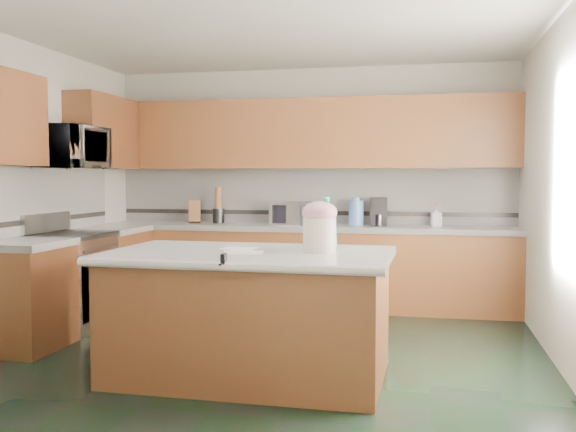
% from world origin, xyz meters
% --- Properties ---
extents(floor, '(4.60, 4.60, 0.00)m').
position_xyz_m(floor, '(0.00, 0.00, 0.00)').
color(floor, black).
rests_on(floor, ground).
extents(ceiling, '(4.60, 4.60, 0.00)m').
position_xyz_m(ceiling, '(0.00, 0.00, 2.70)').
color(ceiling, white).
rests_on(ceiling, ground).
extents(wall_back, '(4.60, 0.04, 2.70)m').
position_xyz_m(wall_back, '(0.00, 2.32, 1.35)').
color(wall_back, silver).
rests_on(wall_back, ground).
extents(wall_front, '(4.60, 0.04, 2.70)m').
position_xyz_m(wall_front, '(0.00, -2.32, 1.35)').
color(wall_front, silver).
rests_on(wall_front, ground).
extents(wall_left, '(0.04, 4.60, 2.70)m').
position_xyz_m(wall_left, '(-2.32, 0.00, 1.35)').
color(wall_left, silver).
rests_on(wall_left, ground).
extents(wall_right, '(0.04, 4.60, 2.70)m').
position_xyz_m(wall_right, '(2.32, 0.00, 1.35)').
color(wall_right, silver).
rests_on(wall_right, ground).
extents(back_base_cab, '(4.60, 0.60, 0.86)m').
position_xyz_m(back_base_cab, '(0.00, 2.00, 0.43)').
color(back_base_cab, '#35190C').
rests_on(back_base_cab, ground).
extents(back_countertop, '(4.60, 0.64, 0.06)m').
position_xyz_m(back_countertop, '(0.00, 2.00, 0.89)').
color(back_countertop, white).
rests_on(back_countertop, back_base_cab).
extents(back_upper_cab, '(4.60, 0.33, 0.78)m').
position_xyz_m(back_upper_cab, '(0.00, 2.13, 1.94)').
color(back_upper_cab, '#35190C').
rests_on(back_upper_cab, wall_back).
extents(back_backsplash, '(4.60, 0.02, 0.63)m').
position_xyz_m(back_backsplash, '(0.00, 2.29, 1.24)').
color(back_backsplash, silver).
rests_on(back_backsplash, back_countertop).
extents(back_accent_band, '(4.60, 0.01, 0.05)m').
position_xyz_m(back_accent_band, '(0.00, 2.28, 1.04)').
color(back_accent_band, black).
rests_on(back_accent_band, back_countertop).
extents(left_base_cab_rear, '(0.60, 0.82, 0.86)m').
position_xyz_m(left_base_cab_rear, '(-2.00, 1.29, 0.43)').
color(left_base_cab_rear, '#35190C').
rests_on(left_base_cab_rear, ground).
extents(left_counter_rear, '(0.64, 0.82, 0.06)m').
position_xyz_m(left_counter_rear, '(-2.00, 1.29, 0.89)').
color(left_counter_rear, white).
rests_on(left_counter_rear, left_base_cab_rear).
extents(left_base_cab_front, '(0.60, 0.72, 0.86)m').
position_xyz_m(left_base_cab_front, '(-2.00, -0.24, 0.43)').
color(left_base_cab_front, '#35190C').
rests_on(left_base_cab_front, ground).
extents(left_counter_front, '(0.64, 0.72, 0.06)m').
position_xyz_m(left_counter_front, '(-2.00, -0.24, 0.89)').
color(left_counter_front, white).
rests_on(left_counter_front, left_base_cab_front).
extents(left_backsplash, '(0.02, 2.30, 0.63)m').
position_xyz_m(left_backsplash, '(-2.29, 0.55, 1.24)').
color(left_backsplash, silver).
rests_on(left_backsplash, wall_left).
extents(left_accent_band, '(0.01, 2.30, 0.05)m').
position_xyz_m(left_accent_band, '(-2.28, 0.55, 1.04)').
color(left_accent_band, black).
rests_on(left_accent_band, wall_left).
extents(left_upper_cab_rear, '(0.33, 1.09, 0.78)m').
position_xyz_m(left_upper_cab_rear, '(-2.13, 1.42, 1.94)').
color(left_upper_cab_rear, '#35190C').
rests_on(left_upper_cab_rear, wall_left).
extents(left_upper_cab_front, '(0.33, 0.72, 0.78)m').
position_xyz_m(left_upper_cab_front, '(-2.13, -0.24, 1.94)').
color(left_upper_cab_front, '#35190C').
rests_on(left_upper_cab_front, wall_left).
extents(range_body, '(0.60, 0.76, 0.88)m').
position_xyz_m(range_body, '(-2.00, 0.50, 0.44)').
color(range_body, '#B7B7BC').
rests_on(range_body, ground).
extents(range_oven_door, '(0.02, 0.68, 0.55)m').
position_xyz_m(range_oven_door, '(-1.71, 0.50, 0.40)').
color(range_oven_door, black).
rests_on(range_oven_door, range_body).
extents(range_cooktop, '(0.62, 0.78, 0.04)m').
position_xyz_m(range_cooktop, '(-2.00, 0.50, 0.90)').
color(range_cooktop, black).
rests_on(range_cooktop, range_body).
extents(range_handle, '(0.02, 0.66, 0.02)m').
position_xyz_m(range_handle, '(-1.68, 0.50, 0.78)').
color(range_handle, '#B7B7BC').
rests_on(range_handle, range_body).
extents(range_backguard, '(0.06, 0.76, 0.18)m').
position_xyz_m(range_backguard, '(-2.26, 0.50, 1.02)').
color(range_backguard, '#B7B7BC').
rests_on(range_backguard, range_body).
extents(microwave, '(0.50, 0.73, 0.41)m').
position_xyz_m(microwave, '(-2.00, 0.50, 1.73)').
color(microwave, '#B7B7BC').
rests_on(microwave, wall_left).
extents(island_base, '(1.94, 1.13, 0.86)m').
position_xyz_m(island_base, '(0.06, -0.58, 0.43)').
color(island_base, '#35190C').
rests_on(island_base, ground).
extents(island_top, '(2.04, 1.23, 0.06)m').
position_xyz_m(island_top, '(0.06, -0.58, 0.89)').
color(island_top, white).
rests_on(island_top, island_base).
extents(island_bullnose, '(2.02, 0.09, 0.06)m').
position_xyz_m(island_bullnose, '(0.06, -1.18, 0.89)').
color(island_bullnose, white).
rests_on(island_bullnose, island_base).
extents(treat_jar, '(0.25, 0.25, 0.25)m').
position_xyz_m(treat_jar, '(0.56, -0.53, 1.04)').
color(treat_jar, '#EFE3CC').
rests_on(treat_jar, island_top).
extents(treat_jar_lid, '(0.25, 0.25, 0.16)m').
position_xyz_m(treat_jar_lid, '(0.56, -0.53, 1.20)').
color(treat_jar_lid, pink).
rests_on(treat_jar_lid, treat_jar).
extents(treat_jar_knob, '(0.08, 0.03, 0.03)m').
position_xyz_m(treat_jar_knob, '(0.56, -0.53, 1.26)').
color(treat_jar_knob, tan).
rests_on(treat_jar_knob, treat_jar_lid).
extents(treat_jar_knob_end_l, '(0.04, 0.04, 0.04)m').
position_xyz_m(treat_jar_knob_end_l, '(0.52, -0.53, 1.26)').
color(treat_jar_knob_end_l, tan).
rests_on(treat_jar_knob_end_l, treat_jar_lid).
extents(treat_jar_knob_end_r, '(0.04, 0.04, 0.04)m').
position_xyz_m(treat_jar_knob_end_r, '(0.61, -0.53, 1.26)').
color(treat_jar_knob_end_r, tan).
rests_on(treat_jar_knob_end_r, treat_jar_lid).
extents(soap_bottle_island, '(0.18, 0.18, 0.39)m').
position_xyz_m(soap_bottle_island, '(0.60, -0.36, 1.12)').
color(soap_bottle_island, teal).
rests_on(soap_bottle_island, island_top).
extents(paper_sheet_a, '(0.32, 0.27, 0.00)m').
position_xyz_m(paper_sheet_a, '(0.04, -0.68, 0.92)').
color(paper_sheet_a, white).
rests_on(paper_sheet_a, island_top).
extents(paper_sheet_b, '(0.26, 0.21, 0.00)m').
position_xyz_m(paper_sheet_b, '(-0.06, -0.45, 0.92)').
color(paper_sheet_b, white).
rests_on(paper_sheet_b, island_top).
extents(clamp_body, '(0.04, 0.09, 0.08)m').
position_xyz_m(clamp_body, '(0.05, -1.16, 0.93)').
color(clamp_body, black).
rests_on(clamp_body, island_top).
extents(clamp_handle, '(0.01, 0.06, 0.01)m').
position_xyz_m(clamp_handle, '(0.05, -1.22, 0.91)').
color(clamp_handle, black).
rests_on(clamp_handle, island_top).
extents(knife_block, '(0.19, 0.22, 0.27)m').
position_xyz_m(knife_block, '(-1.33, 2.05, 1.05)').
color(knife_block, '#472814').
rests_on(knife_block, back_countertop).
extents(utensil_crock, '(0.13, 0.13, 0.17)m').
position_xyz_m(utensil_crock, '(-1.04, 2.08, 1.00)').
color(utensil_crock, black).
rests_on(utensil_crock, back_countertop).
extents(utensil_bundle, '(0.08, 0.08, 0.25)m').
position_xyz_m(utensil_bundle, '(-1.04, 2.08, 1.21)').
color(utensil_bundle, '#472814').
rests_on(utensil_bundle, utensil_crock).
extents(toaster_oven, '(0.50, 0.43, 0.24)m').
position_xyz_m(toaster_oven, '(-0.17, 2.05, 1.04)').
color(toaster_oven, '#B7B7BC').
rests_on(toaster_oven, back_countertop).
extents(toaster_oven_door, '(0.38, 0.01, 0.20)m').
position_xyz_m(toaster_oven_door, '(-0.17, 1.91, 1.04)').
color(toaster_oven_door, black).
rests_on(toaster_oven_door, toaster_oven).
extents(paper_towel, '(0.12, 0.12, 0.27)m').
position_xyz_m(paper_towel, '(0.12, 2.10, 1.05)').
color(paper_towel, white).
rests_on(paper_towel, back_countertop).
extents(paper_towel_base, '(0.18, 0.18, 0.01)m').
position_xyz_m(paper_towel_base, '(0.12, 2.10, 0.93)').
color(paper_towel_base, '#B7B7BC').
rests_on(paper_towel_base, back_countertop).
extents(water_jug, '(0.17, 0.17, 0.27)m').
position_xyz_m(water_jug, '(0.56, 2.06, 1.06)').
color(water_jug, '#4D75BF').
rests_on(water_jug, back_countertop).
extents(water_jug_neck, '(0.08, 0.08, 0.04)m').
position_xyz_m(water_jug_neck, '(0.56, 2.06, 1.21)').
color(water_jug_neck, '#4D75BF').
rests_on(water_jug_neck, water_jug).
extents(coffee_maker, '(0.20, 0.21, 0.31)m').
position_xyz_m(coffee_maker, '(0.80, 2.08, 1.07)').
color(coffee_maker, black).
rests_on(coffee_maker, back_countertop).
extents(coffee_carafe, '(0.13, 0.13, 0.13)m').
position_xyz_m(coffee_carafe, '(0.80, 2.03, 0.98)').
color(coffee_carafe, black).
rests_on(coffee_carafe, back_countertop).
extents(soap_bottle_back, '(0.12, 0.12, 0.23)m').
position_xyz_m(soap_bottle_back, '(1.42, 2.05, 1.03)').
color(soap_bottle_back, white).
rests_on(soap_bottle_back, back_countertop).
extents(soap_back_cap, '(0.02, 0.02, 0.03)m').
position_xyz_m(soap_back_cap, '(1.42, 2.05, 1.16)').
color(soap_back_cap, red).
rests_on(soap_back_cap, soap_bottle_back).
extents(window_light_proxy, '(0.02, 1.40, 1.10)m').
position_xyz_m(window_light_proxy, '(2.29, -0.20, 1.50)').
color(window_light_proxy, white).
rests_on(window_light_proxy, wall_right).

